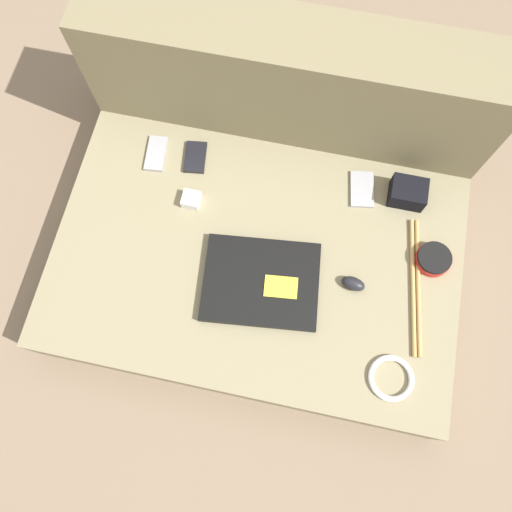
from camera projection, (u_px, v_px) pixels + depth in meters
name	position (u px, v px, depth m)	size (l,w,h in m)	color
ground_plane	(256.00, 273.00, 1.54)	(8.00, 8.00, 0.00)	#7A6651
couch_seat	(256.00, 266.00, 1.47)	(1.15, 0.75, 0.15)	#847A5B
couch_backrest	(290.00, 96.00, 1.45)	(1.15, 0.20, 0.50)	#756B4C
laptop	(261.00, 282.00, 1.37)	(0.34, 0.28, 0.03)	black
computer_mouse	(353.00, 284.00, 1.36)	(0.07, 0.05, 0.03)	black
speaker_puck	(433.00, 259.00, 1.38)	(0.10, 0.10, 0.03)	red
phone_silver	(362.00, 189.00, 1.46)	(0.08, 0.12, 0.01)	#99999E
phone_black	(195.00, 157.00, 1.49)	(0.08, 0.11, 0.01)	black
phone_small	(156.00, 154.00, 1.50)	(0.07, 0.12, 0.01)	#99999E
camera_pouch	(408.00, 193.00, 1.43)	(0.10, 0.08, 0.06)	black
charger_brick	(191.00, 200.00, 1.44)	(0.05, 0.05, 0.03)	silver
cable_coil	(391.00, 378.00, 1.29)	(0.12, 0.12, 0.02)	white
drumstick_pair	(416.00, 286.00, 1.37)	(0.08, 0.39, 0.01)	tan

